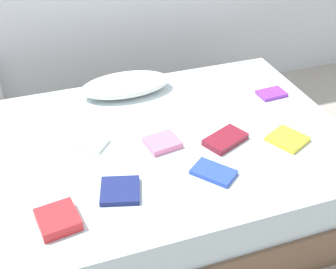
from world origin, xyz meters
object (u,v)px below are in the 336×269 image
at_px(textbook_white, 90,143).
at_px(textbook_pink, 162,143).
at_px(textbook_purple, 272,94).
at_px(pillow, 126,85).
at_px(textbook_navy, 120,191).
at_px(bed, 171,171).
at_px(textbook_yellow, 288,139).
at_px(textbook_red, 58,220).
at_px(textbook_blue, 214,172).
at_px(textbook_maroon, 225,139).

height_order(textbook_white, textbook_pink, textbook_pink).
bearing_deg(textbook_purple, pillow, 155.87).
bearing_deg(textbook_navy, textbook_purple, 42.20).
distance_m(bed, textbook_pink, 0.29).
bearing_deg(textbook_navy, pillow, 89.18).
height_order(pillow, textbook_white, pillow).
bearing_deg(textbook_purple, textbook_yellow, -113.19).
bearing_deg(textbook_red, bed, 25.53).
bearing_deg(pillow, textbook_white, -124.72).
relative_size(textbook_blue, textbook_navy, 1.14).
distance_m(pillow, textbook_red, 1.17).
distance_m(textbook_yellow, textbook_purple, 0.50).
distance_m(textbook_blue, textbook_purple, 0.90).
distance_m(textbook_blue, textbook_red, 0.79).
relative_size(textbook_yellow, textbook_blue, 0.89).
bearing_deg(textbook_maroon, pillow, 94.31).
relative_size(bed, textbook_blue, 9.47).
bearing_deg(textbook_pink, textbook_maroon, -23.06).
xyz_separation_m(bed, textbook_blue, (0.09, -0.38, 0.27)).
distance_m(textbook_navy, textbook_red, 0.32).
bearing_deg(bed, textbook_blue, -75.95).
distance_m(textbook_maroon, textbook_white, 0.75).
height_order(textbook_yellow, textbook_red, textbook_red).
bearing_deg(textbook_blue, textbook_maroon, 104.33).
relative_size(textbook_blue, textbook_pink, 1.21).
bearing_deg(pillow, textbook_yellow, -48.55).
height_order(bed, textbook_navy, textbook_navy).
bearing_deg(textbook_yellow, textbook_blue, 167.94).
xyz_separation_m(textbook_blue, textbook_navy, (-0.48, 0.02, 0.00)).
xyz_separation_m(textbook_navy, textbook_pink, (0.31, 0.29, 0.00)).
height_order(pillow, textbook_navy, pillow).
distance_m(textbook_white, textbook_red, 0.59).
bearing_deg(textbook_blue, textbook_navy, -131.51).
height_order(bed, textbook_yellow, textbook_yellow).
height_order(bed, textbook_purple, textbook_purple).
bearing_deg(textbook_red, pillow, 52.20).
distance_m(textbook_white, textbook_purple, 1.22).
height_order(textbook_blue, textbook_purple, same).
bearing_deg(textbook_purple, textbook_blue, -141.73).
distance_m(bed, pillow, 0.65).
xyz_separation_m(textbook_maroon, textbook_navy, (-0.65, -0.21, -0.00)).
height_order(pillow, textbook_yellow, pillow).
relative_size(bed, textbook_yellow, 10.67).
bearing_deg(textbook_pink, textbook_blue, -71.14).
xyz_separation_m(textbook_maroon, textbook_pink, (-0.34, 0.09, -0.00)).
height_order(textbook_navy, textbook_purple, textbook_navy).
distance_m(textbook_yellow, textbook_white, 1.09).
bearing_deg(bed, textbook_navy, -137.01).
xyz_separation_m(pillow, textbook_red, (-0.57, -1.02, -0.04)).
distance_m(textbook_yellow, textbook_pink, 0.70).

